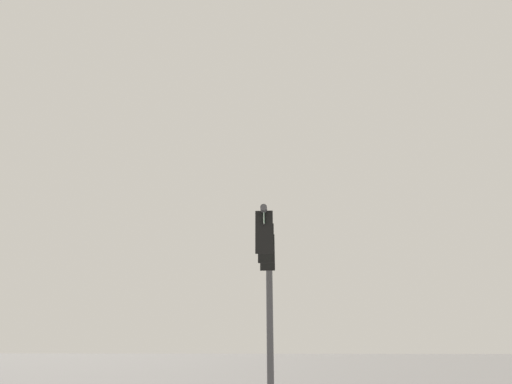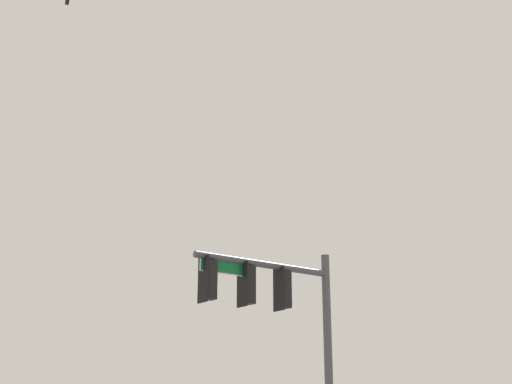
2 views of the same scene
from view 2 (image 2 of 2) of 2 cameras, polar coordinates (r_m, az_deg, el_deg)
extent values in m
cylinder|color=#47474C|center=(22.28, 5.80, -13.11)|extent=(0.26, 0.26, 6.40)
cylinder|color=#47474C|center=(21.16, 0.68, -5.83)|extent=(4.80, 0.49, 0.20)
cube|color=black|center=(21.35, 1.84, -7.76)|extent=(0.06, 0.52, 1.30)
cube|color=black|center=(21.46, 2.24, -7.81)|extent=(0.38, 0.34, 1.10)
cylinder|color=black|center=(21.58, 2.22, -6.21)|extent=(0.04, 0.04, 0.12)
cylinder|color=#340503|center=(21.64, 2.65, -7.00)|extent=(0.04, 0.22, 0.22)
cylinder|color=#392D05|center=(21.58, 2.66, -7.86)|extent=(0.04, 0.22, 0.22)
cylinder|color=green|center=(21.53, 2.68, -8.73)|extent=(0.04, 0.22, 0.22)
cube|color=black|center=(20.58, -1.10, -7.38)|extent=(0.06, 0.52, 1.30)
cube|color=black|center=(20.69, -0.66, -7.44)|extent=(0.38, 0.34, 1.10)
cylinder|color=black|center=(20.81, -0.66, -5.79)|extent=(0.04, 0.04, 0.12)
cylinder|color=#340503|center=(20.86, -0.21, -6.61)|extent=(0.04, 0.22, 0.22)
cylinder|color=#392D05|center=(20.80, -0.21, -7.50)|extent=(0.04, 0.22, 0.22)
cylinder|color=green|center=(20.74, -0.21, -8.40)|extent=(0.04, 0.22, 0.22)
cube|color=black|center=(19.87, -4.25, -6.96)|extent=(0.06, 0.52, 1.30)
cube|color=black|center=(19.97, -3.78, -7.02)|extent=(0.38, 0.34, 1.10)
cylinder|color=black|center=(20.09, -3.75, -5.31)|extent=(0.04, 0.04, 0.12)
cylinder|color=#340503|center=(20.14, -3.28, -6.17)|extent=(0.04, 0.22, 0.22)
cylinder|color=#392D05|center=(20.07, -3.30, -7.09)|extent=(0.04, 0.22, 0.22)
cylinder|color=green|center=(20.01, -3.31, -8.02)|extent=(0.04, 0.22, 0.22)
cube|color=#0F602D|center=(20.36, -2.36, -6.08)|extent=(1.73, 0.15, 0.32)
cube|color=white|center=(20.36, -2.36, -6.08)|extent=(1.79, 0.13, 0.38)
camera|label=1|loc=(16.20, -40.67, -11.81)|focal=28.00mm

